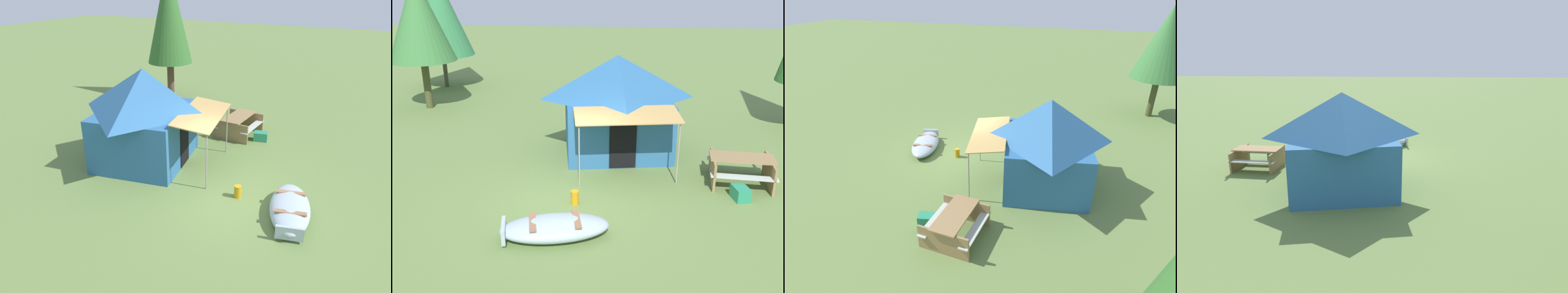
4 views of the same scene
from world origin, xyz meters
The scene contains 8 objects.
ground_plane centered at (0.00, 0.00, 0.00)m, with size 80.00×80.00×0.00m, color olive.
beached_rowboat centered at (-0.10, -1.75, 0.23)m, with size 2.48×1.52×0.45m.
canvas_cabin_tent centered at (0.98, 3.28, 1.57)m, with size 3.77×4.38×3.03m.
picnic_table centered at (4.35, 1.38, 0.46)m, with size 1.75×1.55×0.75m.
cooler_box centered at (4.17, 0.42, 0.17)m, with size 0.49×0.34×0.33m, color #288A62.
fuel_can centered at (0.14, -0.26, 0.18)m, with size 0.20×0.20×0.35m, color orange.
pine_tree_back_right centered at (-7.82, 11.21, 3.52)m, with size 3.00×3.00×5.47m.
pine_tree_far_center centered at (-7.03, 7.51, 3.63)m, with size 2.63×2.63×5.33m.
Camera 2 is at (1.45, -9.70, 5.17)m, focal length 40.76 mm.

